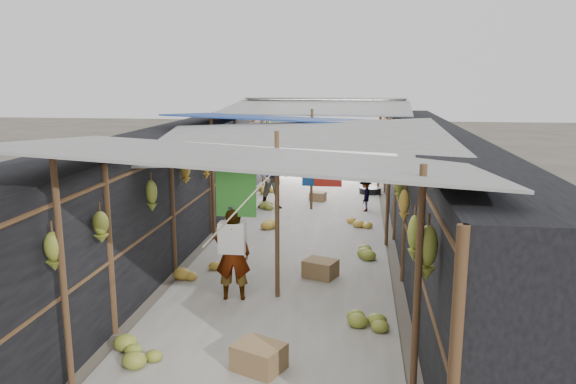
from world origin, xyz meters
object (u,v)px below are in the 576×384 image
at_px(black_basin, 370,191).
at_px(vendor_elderly, 233,254).
at_px(vendor_seated, 365,195).
at_px(shopper_blue, 273,177).
at_px(crate_near, 259,358).

height_order(black_basin, vendor_elderly, vendor_elderly).
distance_m(black_basin, vendor_seated, 2.31).
bearing_deg(black_basin, shopper_blue, -138.55).
distance_m(vendor_elderly, vendor_seated, 6.45).
xyz_separation_m(black_basin, vendor_elderly, (-2.21, -8.40, 0.64)).
xyz_separation_m(black_basin, vendor_seated, (-0.16, -2.28, 0.33)).
height_order(black_basin, vendor_seated, vendor_seated).
relative_size(black_basin, vendor_seated, 0.75).
bearing_deg(vendor_elderly, black_basin, -112.79).
height_order(vendor_elderly, vendor_seated, vendor_elderly).
xyz_separation_m(crate_near, vendor_elderly, (-0.78, 2.07, 0.57)).
relative_size(crate_near, shopper_blue, 0.32).
height_order(crate_near, vendor_seated, vendor_seated).
relative_size(shopper_blue, vendor_seated, 1.98).
xyz_separation_m(shopper_blue, vendor_seated, (2.38, -0.04, -0.42)).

